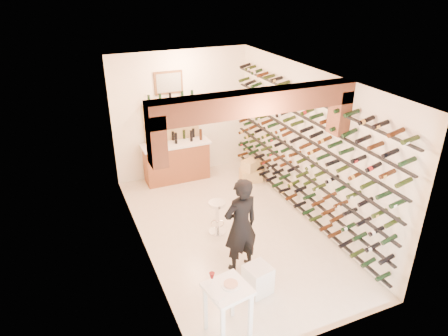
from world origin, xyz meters
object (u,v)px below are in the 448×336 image
tasting_table (228,296)px  crate_lower (251,175)px  back_counter (177,160)px  wine_rack (298,150)px  chrome_barstool (217,215)px  white_stool (258,279)px  person (241,226)px

tasting_table → crate_lower: tasting_table is taller
back_counter → tasting_table: 5.13m
crate_lower → wine_rack: bearing=-85.9°
chrome_barstool → white_stool: bearing=-91.2°
tasting_table → back_counter: bearing=71.5°
back_counter → crate_lower: back_counter is taller
wine_rack → person: size_ratio=3.16×
tasting_table → chrome_barstool: tasting_table is taller
back_counter → person: size_ratio=0.94×
back_counter → tasting_table: bearing=-99.1°
back_counter → white_stool: 4.48m
white_stool → crate_lower: size_ratio=0.94×
tasting_table → chrome_barstool: 2.61m
wine_rack → back_counter: size_ratio=3.35×
wine_rack → white_stool: size_ratio=11.43×
back_counter → chrome_barstool: bearing=-89.2°
white_stool → chrome_barstool: chrome_barstool is taller
person → tasting_table: bearing=50.0°
back_counter → chrome_barstool: back_counter is taller
tasting_table → chrome_barstool: size_ratio=1.46×
chrome_barstool → wine_rack: bearing=-1.3°
wine_rack → person: wine_rack is taller
wine_rack → tasting_table: 3.68m
wine_rack → crate_lower: size_ratio=10.73×
wine_rack → white_stool: bearing=-135.2°
person → back_counter: bearing=-97.7°
white_stool → chrome_barstool: 1.87m
person → crate_lower: 3.51m
tasting_table → chrome_barstool: bearing=61.5°
back_counter → person: person is taller
tasting_table → white_stool: tasting_table is taller
back_counter → white_stool: size_ratio=3.41×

